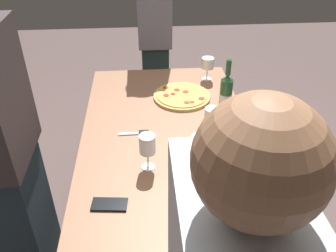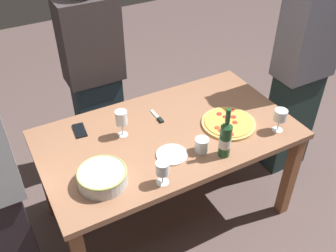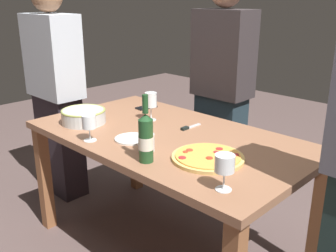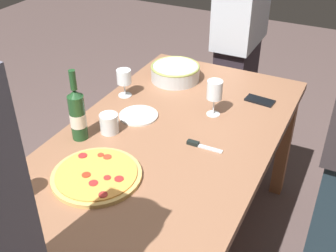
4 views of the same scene
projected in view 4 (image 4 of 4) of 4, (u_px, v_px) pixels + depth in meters
ground_plane at (168, 251)px, 2.26m from camera, size 8.00×8.00×0.00m
dining_table at (168, 152)px, 1.90m from camera, size 1.60×0.90×0.75m
pizza at (97, 175)px, 1.60m from camera, size 0.35×0.35×0.03m
serving_bowl at (175, 72)px, 2.29m from camera, size 0.27×0.27×0.09m
wine_bottle at (77, 114)px, 1.77m from camera, size 0.07×0.07×0.32m
wine_glass_near_pizza at (215, 91)px, 1.93m from camera, size 0.07×0.07×0.18m
wine_glass_by_bottle at (124, 78)px, 2.11m from camera, size 0.07×0.07×0.14m
wine_glass_far_left at (8, 175)px, 1.44m from camera, size 0.08×0.08×0.15m
cup_amber at (109, 123)px, 1.85m from camera, size 0.08×0.08×0.09m
side_plate at (139, 115)px, 1.98m from camera, size 0.18×0.18×0.01m
cell_phone at (260, 101)px, 2.11m from camera, size 0.08×0.15×0.01m
pizza_knife at (200, 145)px, 1.78m from camera, size 0.02×0.16×0.02m
person_guest_left at (239, 40)px, 2.68m from camera, size 0.45×0.24×1.59m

